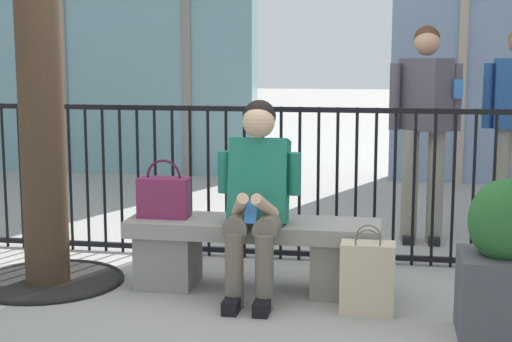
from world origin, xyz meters
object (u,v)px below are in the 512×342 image
seated_person_with_phone (257,193)px  handbag_on_bench (164,196)px  shopping_bag (367,277)px  bystander_further_back (425,117)px  stone_bench (253,248)px  planter (503,266)px

seated_person_with_phone → handbag_on_bench: bearing=169.2°
shopping_bag → bystander_further_back: bearing=78.4°
stone_bench → bystander_further_back: 1.98m
stone_bench → shopping_bag: 0.80m
shopping_bag → planter: size_ratio=0.60×
seated_person_with_phone → handbag_on_bench: (-0.62, 0.12, -0.06)m
handbag_on_bench → seated_person_with_phone: bearing=-10.8°
bystander_further_back → shopping_bag: bearing=-101.6°
bystander_further_back → handbag_on_bench: bearing=-138.6°
stone_bench → handbag_on_bench: size_ratio=4.26×
bystander_further_back → planter: (0.34, -2.08, -0.61)m
shopping_bag → planter: (0.71, -0.28, 0.18)m
seated_person_with_phone → shopping_bag: seated_person_with_phone is taller
seated_person_with_phone → planter: bearing=-19.0°
handbag_on_bench → shopping_bag: bearing=-13.7°
seated_person_with_phone → shopping_bag: 0.84m
handbag_on_bench → stone_bench: bearing=1.0°
handbag_on_bench → bystander_further_back: size_ratio=0.22×
seated_person_with_phone → bystander_further_back: bearing=56.6°
planter → shopping_bag: bearing=158.4°
bystander_further_back → stone_bench: bearing=-126.8°
stone_bench → seated_person_with_phone: 0.40m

